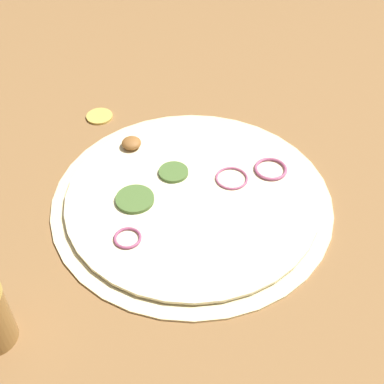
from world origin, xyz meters
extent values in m
plane|color=brown|center=(0.00, 0.00, 0.00)|extent=(3.00, 3.00, 0.00)
cylinder|color=beige|center=(0.00, 0.00, 0.00)|extent=(0.36, 0.36, 0.01)
cylinder|color=beige|center=(0.00, 0.00, 0.01)|extent=(0.32, 0.32, 0.00)
cylinder|color=#47662D|center=(-0.04, -0.02, 0.01)|extent=(0.04, 0.04, 0.00)
torus|color=#934266|center=(0.07, -0.08, 0.01)|extent=(0.03, 0.03, 0.00)
ellipsoid|color=brown|center=(-0.10, -0.08, 0.02)|extent=(0.03, 0.03, 0.01)
torus|color=#A34C70|center=(-0.05, 0.11, 0.01)|extent=(0.04, 0.04, 0.00)
cylinder|color=#47662D|center=(0.01, -0.07, 0.01)|extent=(0.05, 0.05, 0.00)
torus|color=#A34C70|center=(-0.03, 0.05, 0.01)|extent=(0.04, 0.04, 0.00)
cylinder|color=gold|center=(-0.18, -0.14, 0.00)|extent=(0.04, 0.04, 0.01)
camera|label=1|loc=(0.48, -0.01, 0.49)|focal=50.00mm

